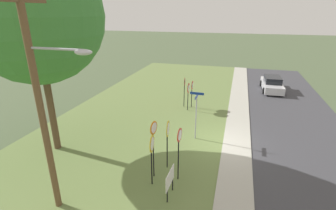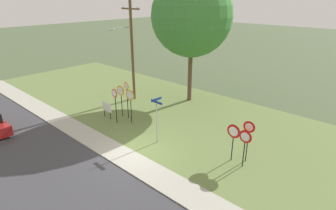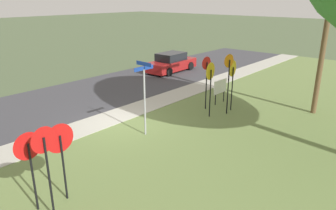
{
  "view_description": "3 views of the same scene",
  "coord_description": "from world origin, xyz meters",
  "px_view_note": "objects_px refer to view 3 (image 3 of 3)",
  "views": [
    {
      "loc": [
        -13.56,
        -0.43,
        7.39
      ],
      "look_at": [
        0.9,
        3.65,
        1.74
      ],
      "focal_mm": 26.84,
      "sensor_mm": 36.0,
      "label": 1
    },
    {
      "loc": [
        10.9,
        -9.14,
        8.66
      ],
      "look_at": [
        -0.7,
        3.59,
        1.8
      ],
      "focal_mm": 29.44,
      "sensor_mm": 36.0,
      "label": 2
    },
    {
      "loc": [
        8.43,
        10.08,
        5.32
      ],
      "look_at": [
        0.64,
        3.36,
        1.81
      ],
      "focal_mm": 33.97,
      "sensor_mm": 36.0,
      "label": 3
    }
  ],
  "objects_px": {
    "stop_sign_far_left": "(229,72)",
    "street_name_post": "(144,93)",
    "stop_sign_near_left": "(232,74)",
    "yield_sign_near_left": "(45,152)",
    "stop_sign_near_right": "(206,72)",
    "notice_board": "(220,88)",
    "utility_pole": "(325,11)",
    "yield_sign_near_right": "(29,154)",
    "parked_hatchback_near": "(171,63)",
    "yield_sign_far_left": "(60,144)",
    "stop_sign_far_center": "(210,77)"
  },
  "relations": [
    {
      "from": "street_name_post",
      "to": "stop_sign_near_left",
      "type": "bearing_deg",
      "value": 169.99
    },
    {
      "from": "yield_sign_far_left",
      "to": "stop_sign_near_right",
      "type": "bearing_deg",
      "value": -170.62
    },
    {
      "from": "stop_sign_near_right",
      "to": "stop_sign_far_center",
      "type": "height_order",
      "value": "stop_sign_near_right"
    },
    {
      "from": "stop_sign_far_left",
      "to": "street_name_post",
      "type": "height_order",
      "value": "street_name_post"
    },
    {
      "from": "street_name_post",
      "to": "parked_hatchback_near",
      "type": "bearing_deg",
      "value": -142.14
    },
    {
      "from": "street_name_post",
      "to": "utility_pole",
      "type": "distance_m",
      "value": 8.72
    },
    {
      "from": "stop_sign_near_left",
      "to": "yield_sign_near_left",
      "type": "height_order",
      "value": "stop_sign_near_left"
    },
    {
      "from": "yield_sign_near_right",
      "to": "street_name_post",
      "type": "distance_m",
      "value": 5.4
    },
    {
      "from": "yield_sign_far_left",
      "to": "stop_sign_far_center",
      "type": "bearing_deg",
      "value": -175.09
    },
    {
      "from": "stop_sign_far_left",
      "to": "street_name_post",
      "type": "bearing_deg",
      "value": -6.62
    },
    {
      "from": "street_name_post",
      "to": "stop_sign_far_left",
      "type": "bearing_deg",
      "value": 166.94
    },
    {
      "from": "stop_sign_far_center",
      "to": "parked_hatchback_near",
      "type": "distance_m",
      "value": 9.78
    },
    {
      "from": "yield_sign_near_left",
      "to": "parked_hatchback_near",
      "type": "height_order",
      "value": "yield_sign_near_left"
    },
    {
      "from": "yield_sign_near_left",
      "to": "yield_sign_far_left",
      "type": "distance_m",
      "value": 0.81
    },
    {
      "from": "street_name_post",
      "to": "utility_pole",
      "type": "xyz_separation_m",
      "value": [
        -7.08,
        4.16,
        2.92
      ]
    },
    {
      "from": "stop_sign_near_right",
      "to": "yield_sign_near_right",
      "type": "xyz_separation_m",
      "value": [
        9.41,
        1.15,
        -0.24
      ]
    },
    {
      "from": "stop_sign_near_left",
      "to": "yield_sign_near_left",
      "type": "bearing_deg",
      "value": -1.98
    },
    {
      "from": "stop_sign_near_left",
      "to": "stop_sign_near_right",
      "type": "relative_size",
      "value": 0.94
    },
    {
      "from": "stop_sign_near_right",
      "to": "yield_sign_near_right",
      "type": "distance_m",
      "value": 9.49
    },
    {
      "from": "yield_sign_far_left",
      "to": "notice_board",
      "type": "height_order",
      "value": "yield_sign_far_left"
    },
    {
      "from": "stop_sign_far_left",
      "to": "yield_sign_near_left",
      "type": "xyz_separation_m",
      "value": [
        9.38,
        0.59,
        -0.19
      ]
    },
    {
      "from": "stop_sign_far_center",
      "to": "yield_sign_near_right",
      "type": "bearing_deg",
      "value": -3.93
    },
    {
      "from": "stop_sign_near_left",
      "to": "yield_sign_near_right",
      "type": "height_order",
      "value": "stop_sign_near_left"
    },
    {
      "from": "stop_sign_near_left",
      "to": "stop_sign_far_left",
      "type": "bearing_deg",
      "value": 5.07
    },
    {
      "from": "yield_sign_near_left",
      "to": "yield_sign_near_right",
      "type": "relative_size",
      "value": 1.12
    },
    {
      "from": "yield_sign_near_right",
      "to": "notice_board",
      "type": "xyz_separation_m",
      "value": [
        -10.62,
        -1.07,
        -0.78
      ]
    },
    {
      "from": "stop_sign_far_left",
      "to": "notice_board",
      "type": "xyz_separation_m",
      "value": [
        -1.11,
        -1.07,
        -1.18
      ]
    },
    {
      "from": "stop_sign_near_right",
      "to": "yield_sign_near_left",
      "type": "xyz_separation_m",
      "value": [
        9.29,
        1.75,
        -0.04
      ]
    },
    {
      "from": "yield_sign_near_right",
      "to": "parked_hatchback_near",
      "type": "bearing_deg",
      "value": -150.89
    },
    {
      "from": "yield_sign_near_left",
      "to": "stop_sign_near_left",
      "type": "bearing_deg",
      "value": 178.78
    },
    {
      "from": "stop_sign_far_center",
      "to": "yield_sign_near_right",
      "type": "xyz_separation_m",
      "value": [
        8.65,
        0.42,
        -0.24
      ]
    },
    {
      "from": "stop_sign_near_right",
      "to": "street_name_post",
      "type": "bearing_deg",
      "value": 3.58
    },
    {
      "from": "stop_sign_near_right",
      "to": "yield_sign_near_left",
      "type": "relative_size",
      "value": 1.06
    },
    {
      "from": "yield_sign_near_left",
      "to": "notice_board",
      "type": "height_order",
      "value": "yield_sign_near_left"
    },
    {
      "from": "street_name_post",
      "to": "stop_sign_far_center",
      "type": "bearing_deg",
      "value": 169.68
    },
    {
      "from": "stop_sign_far_left",
      "to": "notice_board",
      "type": "height_order",
      "value": "stop_sign_far_left"
    },
    {
      "from": "yield_sign_near_left",
      "to": "notice_board",
      "type": "distance_m",
      "value": 10.67
    },
    {
      "from": "notice_board",
      "to": "stop_sign_near_right",
      "type": "bearing_deg",
      "value": -2.41
    },
    {
      "from": "yield_sign_near_right",
      "to": "street_name_post",
      "type": "bearing_deg",
      "value": -166.17
    },
    {
      "from": "stop_sign_far_center",
      "to": "notice_board",
      "type": "xyz_separation_m",
      "value": [
        -1.97,
        -0.65,
        -1.02
      ]
    },
    {
      "from": "yield_sign_near_right",
      "to": "notice_board",
      "type": "distance_m",
      "value": 10.7
    },
    {
      "from": "stop_sign_near_right",
      "to": "street_name_post",
      "type": "distance_m",
      "value": 4.16
    },
    {
      "from": "stop_sign_far_center",
      "to": "yield_sign_near_left",
      "type": "relative_size",
      "value": 1.03
    },
    {
      "from": "notice_board",
      "to": "yield_sign_near_right",
      "type": "bearing_deg",
      "value": 7.37
    },
    {
      "from": "stop_sign_far_left",
      "to": "parked_hatchback_near",
      "type": "xyz_separation_m",
      "value": [
        -5.3,
        -7.92,
        -1.4
      ]
    },
    {
      "from": "stop_sign_near_right",
      "to": "yield_sign_near_left",
      "type": "bearing_deg",
      "value": 14.89
    },
    {
      "from": "stop_sign_near_right",
      "to": "yield_sign_near_left",
      "type": "height_order",
      "value": "stop_sign_near_right"
    },
    {
      "from": "notice_board",
      "to": "parked_hatchback_near",
      "type": "distance_m",
      "value": 8.03
    },
    {
      "from": "stop_sign_far_left",
      "to": "yield_sign_near_left",
      "type": "distance_m",
      "value": 9.4
    },
    {
      "from": "street_name_post",
      "to": "utility_pole",
      "type": "bearing_deg",
      "value": 152.28
    }
  ]
}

